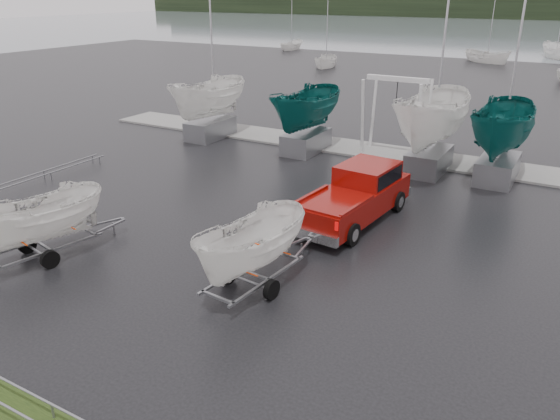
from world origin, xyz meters
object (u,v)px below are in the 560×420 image
Objects in this scene: pickup_truck at (358,193)px; trailer_parked at (31,179)px; trailer_hitched at (252,201)px; boat_hoist at (396,105)px.

trailer_parked is at bearing -127.29° from pickup_truck.
trailer_parked reaches higher than pickup_truck.
trailer_hitched is at bearing -90.00° from pickup_truck.
boat_hoist is at bearing 99.43° from trailer_hitched.
pickup_truck is 11.42m from trailer_parked.
trailer_hitched is 1.24× the size of boat_hoist.
pickup_truck is at bearing 59.59° from trailer_parked.
boat_hoist is (-1.73, 9.18, 1.62)m from pickup_truck.
boat_hoist is at bearing 106.02° from pickup_truck.
boat_hoist is at bearing 83.53° from trailer_parked.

